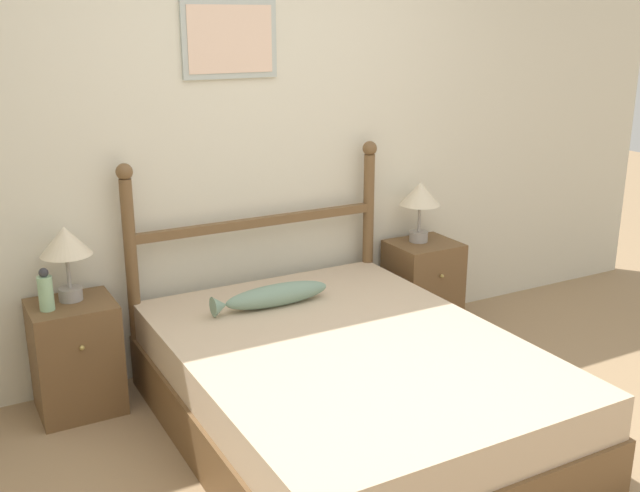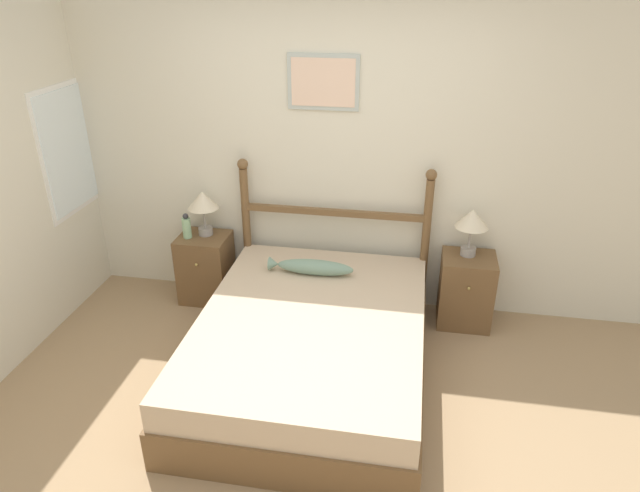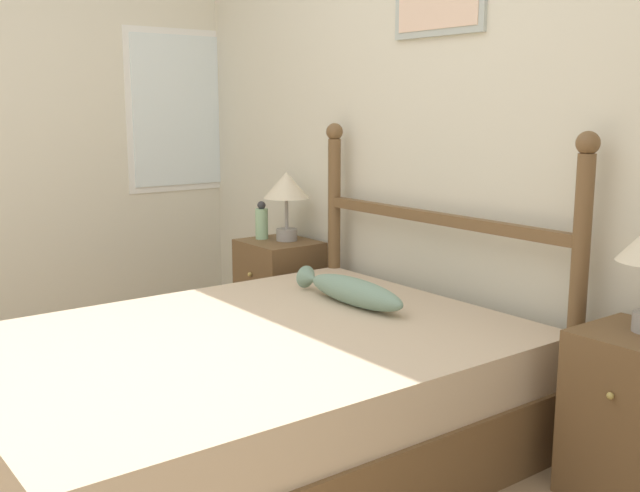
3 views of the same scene
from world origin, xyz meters
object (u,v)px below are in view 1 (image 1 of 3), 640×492
at_px(table_lamp_right, 420,198).
at_px(bed, 347,389).
at_px(table_lamp_left, 66,246).
at_px(fish_pillow, 273,296).
at_px(nightstand_left, 76,357).
at_px(bottle, 46,291).
at_px(nightstand_right, 422,286).

bearing_deg(table_lamp_right, bed, -139.42).
distance_m(bed, table_lamp_right, 1.55).
xyz_separation_m(bed, table_lamp_left, (-1.08, 0.92, 0.63)).
height_order(bed, fish_pillow, fish_pillow).
bearing_deg(bed, fish_pillow, 100.29).
bearing_deg(fish_pillow, nightstand_left, 163.88).
height_order(nightstand_left, table_lamp_right, table_lamp_right).
bearing_deg(table_lamp_left, nightstand_left, -104.95).
relative_size(table_lamp_left, fish_pillow, 0.58).
relative_size(bottle, fish_pillow, 0.33).
distance_m(bed, nightstand_right, 1.40).
distance_m(nightstand_right, table_lamp_left, 2.24).
height_order(nightstand_right, table_lamp_left, table_lamp_left).
relative_size(bed, table_lamp_right, 5.36).
bearing_deg(fish_pillow, bottle, 167.43).
relative_size(bed, nightstand_right, 3.50).
distance_m(nightstand_right, fish_pillow, 1.25).
xyz_separation_m(nightstand_right, table_lamp_right, (-0.02, 0.04, 0.58)).
height_order(bed, nightstand_right, nightstand_right).
bearing_deg(nightstand_right, nightstand_left, 180.00).
bearing_deg(nightstand_left, bottle, -161.47).
xyz_separation_m(bottle, fish_pillow, (1.10, -0.24, -0.14)).
distance_m(table_lamp_left, bottle, 0.24).
xyz_separation_m(bed, bottle, (-1.20, 0.84, 0.45)).
xyz_separation_m(nightstand_left, table_lamp_left, (0.01, 0.04, 0.58)).
xyz_separation_m(nightstand_left, bottle, (-0.12, -0.04, 0.39)).
relative_size(nightstand_right, bottle, 2.73).
bearing_deg(table_lamp_left, bottle, -146.87).
distance_m(nightstand_left, nightstand_right, 2.18).
height_order(bed, table_lamp_left, table_lamp_left).
xyz_separation_m(nightstand_left, nightstand_right, (2.18, 0.00, 0.00)).
relative_size(nightstand_right, table_lamp_right, 1.53).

